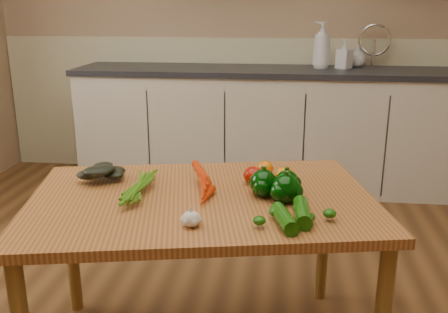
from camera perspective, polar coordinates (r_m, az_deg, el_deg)
room at (r=1.74m, az=-4.43°, el=13.73°), size 4.04×5.04×2.64m
counter_run at (r=3.83m, az=4.98°, el=3.43°), size 2.84×0.64×1.14m
table at (r=1.86m, az=-2.51°, el=-6.71°), size 1.39×1.05×0.67m
soap_bottle_a at (r=3.79m, az=11.14°, el=12.39°), size 0.17×0.17×0.33m
soap_bottle_b at (r=3.82m, az=13.60°, el=11.31°), size 0.13×0.13×0.21m
soap_bottle_c at (r=3.94m, az=15.00°, el=11.04°), size 0.18×0.18×0.16m
carrot_bunch at (r=1.87m, az=-4.75°, el=-3.21°), size 0.26×0.22×0.06m
leafy_greens at (r=2.04m, az=-13.41°, el=-1.51°), size 0.18×0.16×0.09m
garlic_bulb at (r=1.59m, az=-3.78°, el=-7.12°), size 0.06×0.06×0.05m
pepper_a at (r=1.83m, az=4.52°, el=-3.05°), size 0.10×0.10×0.10m
pepper_b at (r=1.85m, az=7.18°, el=-2.98°), size 0.09×0.09×0.09m
pepper_c at (r=1.78m, az=7.05°, el=-3.68°), size 0.10×0.10×0.10m
tomato_a at (r=1.95m, az=3.37°, el=-2.17°), size 0.08×0.08×0.07m
tomato_b at (r=2.05m, az=4.76°, el=-1.34°), size 0.07×0.07×0.06m
tomato_c at (r=1.96m, az=6.92°, el=-2.18°), size 0.08×0.08×0.07m
zucchini_a at (r=1.65m, az=8.94°, el=-6.35°), size 0.06×0.18×0.05m
zucchini_b at (r=1.60m, az=6.91°, el=-7.08°), size 0.10×0.17×0.05m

